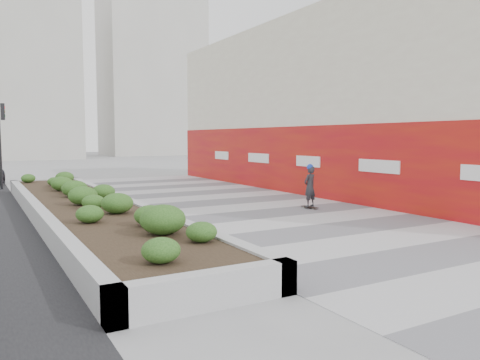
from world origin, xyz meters
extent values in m
plane|color=gray|center=(0.00, 0.00, 0.00)|extent=(160.00, 160.00, 0.00)
cube|color=#A8A8AD|center=(0.00, 3.00, 0.01)|extent=(8.00, 36.00, 0.01)
cube|color=beige|center=(7.00, 9.00, 4.00)|extent=(6.00, 24.00, 8.00)
cube|color=#B8250E|center=(4.02, 9.00, 1.50)|extent=(0.12, 24.00, 3.00)
cube|color=#9E9EA0|center=(-5.50, -1.85, 0.28)|extent=(3.00, 0.30, 0.55)
cube|color=#9E9EA0|center=(-5.50, 15.85, 0.28)|extent=(3.00, 0.30, 0.55)
cube|color=#9E9EA0|center=(-6.85, 7.00, 0.28)|extent=(0.30, 18.00, 0.55)
cube|color=#9E9EA0|center=(-4.15, 7.00, 0.28)|extent=(0.30, 18.00, 0.55)
cube|color=#2D2116|center=(-5.50, 7.00, 0.25)|extent=(2.40, 17.40, 0.50)
cylinder|color=black|center=(-7.30, 17.50, 2.10)|extent=(0.12, 0.12, 4.20)
cube|color=black|center=(-7.12, 17.50, 3.75)|extent=(0.18, 0.28, 0.80)
cube|color=#ADAAA3|center=(-5.00, 55.00, 10.00)|extent=(16.00, 12.00, 20.00)
cube|color=#ADAAA3|center=(15.00, 60.00, 12.00)|extent=(14.00, 10.00, 24.00)
cylinder|color=#595654|center=(0.50, 3.00, 0.00)|extent=(0.44, 0.44, 0.01)
cube|color=black|center=(1.82, 5.15, 0.07)|extent=(0.26, 0.73, 0.02)
imported|color=#2B2C30|center=(1.82, 5.15, 0.79)|extent=(0.59, 0.45, 1.44)
sphere|color=#163BBF|center=(1.82, 5.15, 1.47)|extent=(0.23, 0.23, 0.23)
camera|label=1|loc=(-8.34, -7.83, 2.48)|focal=35.00mm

